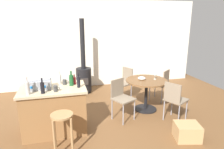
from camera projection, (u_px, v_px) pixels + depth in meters
name	position (u px, v px, depth m)	size (l,w,h in m)	color
ground_plane	(87.00, 125.00, 4.12)	(8.80, 8.80, 0.00)	brown
back_wall	(74.00, 45.00, 6.19)	(8.00, 0.10, 2.70)	silver
kitchen_island	(55.00, 110.00, 3.81)	(1.19, 0.76, 0.88)	olive
wooden_stool	(62.00, 124.00, 3.18)	(0.36, 0.36, 0.67)	#A37A4C
dining_table	(146.00, 87.00, 4.71)	(0.96, 0.96, 0.74)	black
folding_chair_near	(175.00, 98.00, 4.16)	(0.55, 0.55, 0.87)	#7F705B
folding_chair_far	(161.00, 83.00, 5.26)	(0.56, 0.56, 0.85)	#7F705B
folding_chair_left	(124.00, 81.00, 5.36)	(0.54, 0.54, 0.86)	#7F705B
folding_chair_right	(121.00, 96.00, 4.28)	(0.54, 0.54, 0.88)	#7F705B
wood_stove	(84.00, 75.00, 5.86)	(0.44, 0.45, 2.14)	black
toolbox	(39.00, 84.00, 3.62)	(0.44, 0.27, 0.19)	gray
bottle_0	(27.00, 88.00, 3.34)	(0.07, 0.07, 0.31)	#B7B2AD
bottle_1	(60.00, 79.00, 3.93)	(0.06, 0.06, 0.25)	#B7B2AD
bottle_2	(74.00, 80.00, 3.90)	(0.06, 0.06, 0.19)	maroon
bottle_3	(42.00, 88.00, 3.40)	(0.07, 0.07, 0.27)	black
bottle_4	(71.00, 80.00, 3.81)	(0.08, 0.08, 0.28)	#194C23
bottle_5	(79.00, 82.00, 3.70)	(0.06, 0.06, 0.29)	black
cup_0	(65.00, 82.00, 3.89)	(0.11, 0.08, 0.10)	#383838
cup_1	(56.00, 89.00, 3.50)	(0.11, 0.07, 0.10)	#383838
wine_glass	(155.00, 75.00, 4.70)	(0.07, 0.07, 0.14)	silver
serving_bowl	(142.00, 78.00, 4.68)	(0.18, 0.18, 0.07)	white
cardboard_box	(187.00, 132.00, 3.62)	(0.43, 0.37, 0.29)	tan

